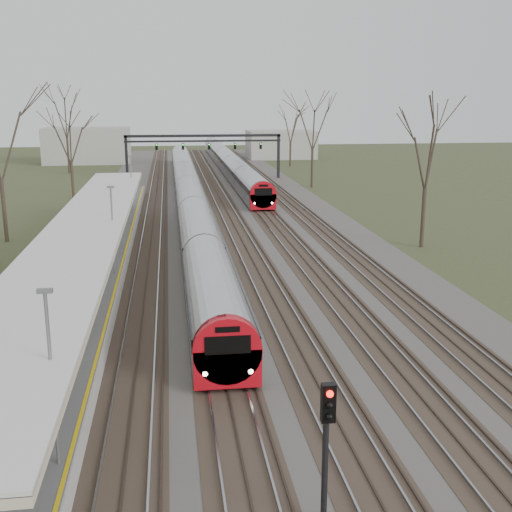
{
  "coord_description": "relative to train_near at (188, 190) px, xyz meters",
  "views": [
    {
      "loc": [
        -4.42,
        -2.39,
        10.83
      ],
      "look_at": [
        0.37,
        33.03,
        2.0
      ],
      "focal_mm": 45.0,
      "sensor_mm": 36.0,
      "label": 1
    }
  ],
  "objects": [
    {
      "name": "signal_gantry",
      "position": [
        2.79,
        20.57,
        3.43
      ],
      "size": [
        21.0,
        0.59,
        6.08
      ],
      "color": "black",
      "rests_on": "ground"
    },
    {
      "name": "platform",
      "position": [
        -6.55,
        -26.92,
        -0.98
      ],
      "size": [
        3.5,
        69.0,
        1.0
      ],
      "primitive_type": "cube",
      "color": "#9E9B93",
      "rests_on": "ground"
    },
    {
      "name": "signal_post",
      "position": [
        1.75,
        -52.79,
        1.25
      ],
      "size": [
        0.35,
        0.45,
        4.1
      ],
      "color": "black",
      "rests_on": "ground"
    },
    {
      "name": "canopy",
      "position": [
        -6.55,
        -31.44,
        2.45
      ],
      "size": [
        4.1,
        50.0,
        3.11
      ],
      "color": "slate",
      "rests_on": "platform"
    },
    {
      "name": "track_bed",
      "position": [
        2.76,
        -9.42,
        -1.42
      ],
      "size": [
        24.0,
        160.0,
        0.22
      ],
      "color": "#474442",
      "rests_on": "ground"
    },
    {
      "name": "train_far",
      "position": [
        7.0,
        31.23,
        0.0
      ],
      "size": [
        2.62,
        75.21,
        3.05
      ],
      "color": "#A7A9B1",
      "rests_on": "ground"
    },
    {
      "name": "tree_east_far",
      "position": [
        16.5,
        -22.42,
        5.81
      ],
      "size": [
        5.0,
        5.0,
        10.3
      ],
      "color": "#2D231C",
      "rests_on": "ground"
    },
    {
      "name": "train_near",
      "position": [
        0.0,
        0.0,
        0.0
      ],
      "size": [
        2.62,
        90.21,
        3.05
      ],
      "color": "#A7A9B1",
      "rests_on": "ground"
    }
  ]
}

